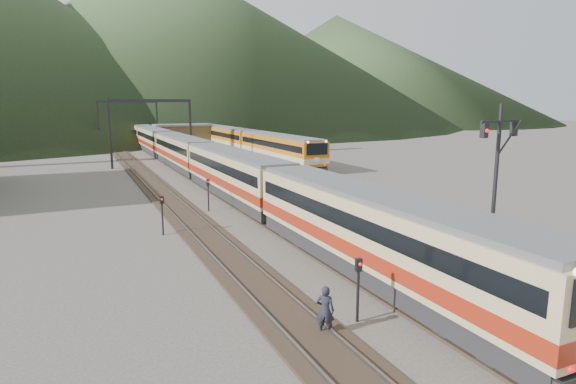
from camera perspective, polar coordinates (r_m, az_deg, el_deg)
name	(u,v)px	position (r m, az deg, el deg)	size (l,w,h in m)	color
track_main	(209,183)	(46.01, -9.35, 1.07)	(2.60, 200.00, 0.23)	black
track_far	(155,187)	(45.03, -15.51, 0.63)	(2.60, 200.00, 0.23)	black
track_second	(317,176)	(50.12, 3.46, 1.95)	(2.60, 200.00, 0.23)	black
platform	(272,178)	(45.81, -1.94, 1.71)	(8.00, 100.00, 1.00)	gray
gantry_near	(151,120)	(59.61, -15.93, 8.24)	(9.55, 0.25, 8.00)	black
gantry_far	(128,115)	(84.42, -18.43, 8.62)	(9.55, 0.25, 8.00)	black
station_shed	(183,133)	(83.85, -12.38, 6.83)	(9.40, 4.40, 3.10)	#4C3E22
hill_b	(163,38)	(239.50, -14.57, 17.26)	(220.00, 220.00, 75.00)	#2E4023
hill_c	(336,68)	(246.65, 5.68, 14.41)	(160.00, 160.00, 50.00)	#2E4023
main_train	(182,152)	(57.14, -12.44, 4.68)	(2.84, 97.64, 3.47)	tan
second_train	(229,138)	(78.05, -6.95, 6.36)	(2.96, 60.77, 3.62)	#A85F11
signal_mast	(496,174)	(18.61, 23.42, 1.92)	(2.17, 0.56, 6.41)	black
short_signal_a	(358,281)	(16.77, 8.32, -10.43)	(0.24, 0.19, 2.27)	black
short_signal_b	(208,191)	(33.93, -9.44, 0.17)	(0.25, 0.20, 2.27)	black
short_signal_c	(162,210)	(28.27, -14.70, -2.07)	(0.25, 0.20, 2.27)	black
worker	(325,310)	(16.04, 4.43, -13.80)	(0.60, 0.40, 1.66)	black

